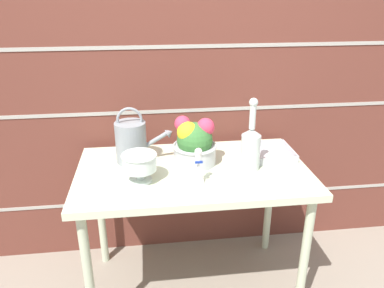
{
  "coord_description": "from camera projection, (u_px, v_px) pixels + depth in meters",
  "views": [
    {
      "loc": [
        -0.21,
        -1.65,
        1.58
      ],
      "look_at": [
        0.0,
        0.03,
        0.86
      ],
      "focal_mm": 35.0,
      "sensor_mm": 36.0,
      "label": 1
    }
  ],
  "objects": [
    {
      "name": "ground_plane",
      "position": [
        193.0,
        284.0,
        2.15
      ],
      "size": [
        12.0,
        12.0,
        0.0
      ],
      "primitive_type": "plane",
      "color": "gray"
    },
    {
      "name": "figurine_vase",
      "position": [
        198.0,
        169.0,
        1.69
      ],
      "size": [
        0.06,
        0.06,
        0.18
      ],
      "color": "white",
      "rests_on": "patio_table"
    },
    {
      "name": "brick_wall",
      "position": [
        183.0,
        78.0,
        2.11
      ],
      "size": [
        3.6,
        0.08,
        2.2
      ],
      "color": "brown",
      "rests_on": "ground_plane"
    },
    {
      "name": "watering_can",
      "position": [
        132.0,
        141.0,
        1.9
      ],
      "size": [
        0.3,
        0.16,
        0.29
      ],
      "color": "gray",
      "rests_on": "patio_table"
    },
    {
      "name": "wire_tray",
      "position": [
        269.0,
        153.0,
        2.01
      ],
      "size": [
        0.24,
        0.24,
        0.04
      ],
      "color": "#B7B7BC",
      "rests_on": "patio_table"
    },
    {
      "name": "patio_table",
      "position": [
        193.0,
        183.0,
        1.89
      ],
      "size": [
        1.15,
        0.67,
        0.74
      ],
      "color": "beige",
      "rests_on": "ground_plane"
    },
    {
      "name": "crystal_pedestal_bowl",
      "position": [
        140.0,
        163.0,
        1.71
      ],
      "size": [
        0.16,
        0.16,
        0.14
      ],
      "color": "silver",
      "rests_on": "patio_table"
    },
    {
      "name": "flower_planter",
      "position": [
        194.0,
        143.0,
        1.88
      ],
      "size": [
        0.23,
        0.23,
        0.25
      ],
      "color": "#BCBCC1",
      "rests_on": "patio_table"
    },
    {
      "name": "glass_decanter",
      "position": [
        251.0,
        146.0,
        1.81
      ],
      "size": [
        0.09,
        0.09,
        0.36
      ],
      "color": "silver",
      "rests_on": "patio_table"
    }
  ]
}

